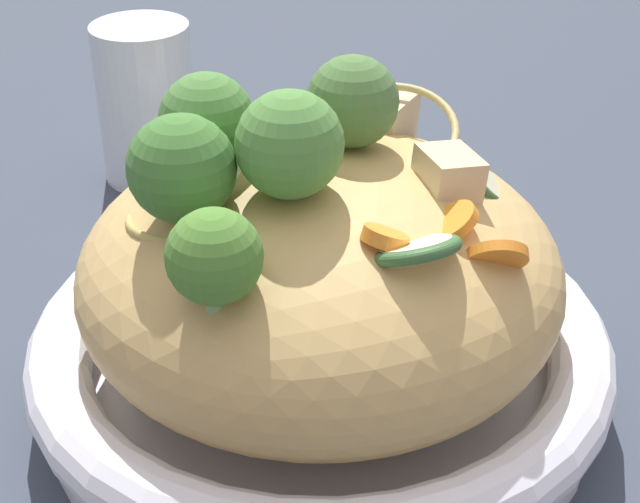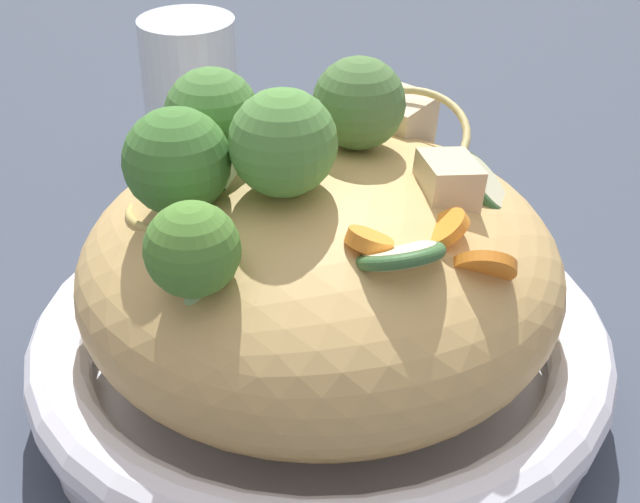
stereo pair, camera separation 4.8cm
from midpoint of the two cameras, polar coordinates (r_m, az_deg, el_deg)
name	(u,v)px [view 2 (the right image)]	position (r m, az deg, el deg)	size (l,w,h in m)	color
ground_plane	(320,395)	(0.53, 2.60, -8.44)	(3.00, 3.00, 0.00)	#363E4D
serving_bowl	(320,355)	(0.51, 2.68, -6.13)	(0.30, 0.30, 0.05)	white
noodle_heap	(320,271)	(0.48, 2.81, -1.24)	(0.24, 0.24, 0.13)	tan
broccoli_florets	(247,148)	(0.44, -1.16, 5.96)	(0.15, 0.16, 0.08)	#99AF73
carrot_coins	(349,220)	(0.43, 4.89, 1.73)	(0.13, 0.13, 0.04)	orange
zucchini_slices	(350,197)	(0.44, 4.84, 3.08)	(0.14, 0.16, 0.04)	beige
chicken_chunks	(413,141)	(0.50, 8.18, 6.33)	(0.12, 0.05, 0.03)	#C4B08D
drinking_glass	(193,96)	(0.74, -5.57, 8.97)	(0.07, 0.07, 0.12)	silver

